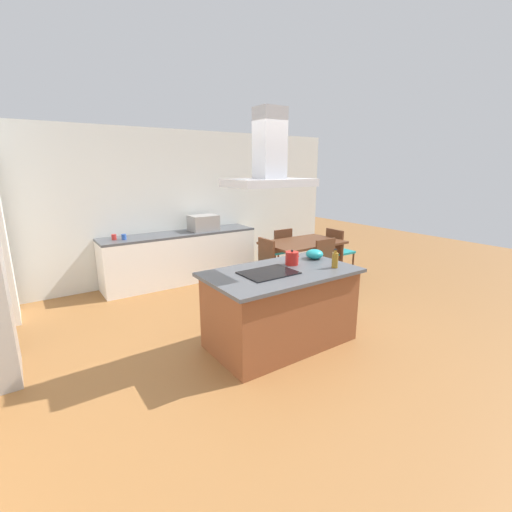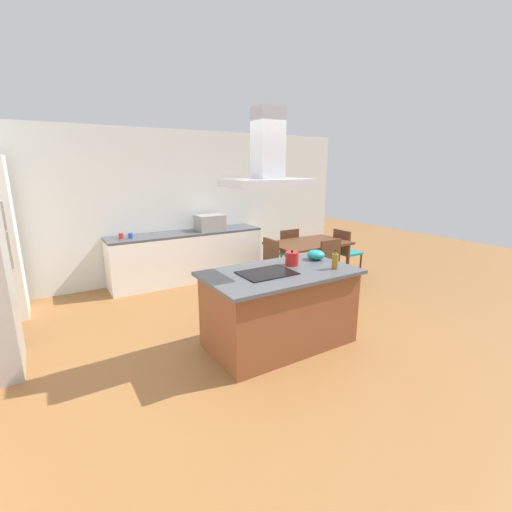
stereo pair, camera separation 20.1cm
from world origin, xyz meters
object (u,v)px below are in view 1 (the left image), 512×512
Objects in this scene: chair_facing_back_wall at (280,248)px; chair_facing_island at (329,263)px; tea_kettle at (292,258)px; countertop_microwave at (203,223)px; dining_table at (303,246)px; chair_at_left_end at (261,262)px; chair_at_right_end at (338,248)px; cooktop at (269,273)px; range_hood at (270,162)px; mixing_bowl at (314,254)px; coffee_mug_blue at (124,237)px; coffee_mug_red at (114,237)px; olive_oil_bottle at (335,260)px.

chair_facing_back_wall and chair_facing_island have the same top height.
tea_kettle is 2.76m from countertop_microwave.
chair_facing_island reaches higher than dining_table.
chair_at_left_end is at bearing 180.00° from dining_table.
chair_at_right_end is at bearing 0.00° from chair_at_left_end.
tea_kettle is 0.24× the size of chair_facing_back_wall.
range_hood is (0.00, 0.00, 1.20)m from cooktop.
countertop_microwave is (-0.24, 2.70, 0.08)m from mixing_bowl.
coffee_mug_blue is at bearing 155.90° from dining_table.
chair_facing_island is 1.00× the size of chair_at_left_end.
cooktop reaches higher than chair_at_left_end.
tea_kettle is at bearing -135.64° from dining_table.
dining_table is (2.91, -1.31, -0.28)m from coffee_mug_red.
olive_oil_bottle is 2.21m from dining_table.
dining_table is 0.68m from chair_facing_back_wall.
chair_at_left_end is at bearing 83.57° from mixing_bowl.
range_hood is (-1.94, -0.93, 1.59)m from chair_facing_island.
mixing_bowl is at bearing -84.81° from countertop_microwave.
coffee_mug_red is 3.21m from dining_table.
cooktop is at bearing -140.66° from dining_table.
tea_kettle is 1.64m from chair_at_left_end.
coffee_mug_blue is 2.87m from chair_facing_back_wall.
coffee_mug_red is 0.10× the size of chair_at_left_end.
chair_facing_back_wall is at bearing 49.29° from range_hood.
mixing_bowl is 0.25× the size of chair_facing_island.
dining_table is 0.93m from chair_at_left_end.
coffee_mug_red is (-0.97, 2.90, 0.04)m from cooktop.
olive_oil_bottle is 0.25× the size of chair_facing_back_wall.
mixing_bowl is at bearing 11.88° from cooktop.
tea_kettle is 0.42× the size of countertop_microwave.
cooktop is 3.01m from chair_facing_back_wall.
tea_kettle reaches higher than chair_facing_back_wall.
dining_table is (1.49, 1.46, -0.31)m from tea_kettle.
countertop_microwave is 2.42m from chair_facing_island.
cooktop is at bearing -122.84° from chair_at_left_end.
cooktop is at bearing 161.65° from olive_oil_bottle.
olive_oil_bottle is at bearing -18.35° from cooktop.
cooktop is 3.06m from coffee_mug_red.
tea_kettle is 0.23× the size of range_hood.
olive_oil_bottle is (0.33, -0.39, 0.01)m from tea_kettle.
range_hood is at bearing -102.23° from countertop_microwave.
mixing_bowl reaches higher than chair_at_right_end.
coffee_mug_red is 3.27m from range_hood.
olive_oil_bottle is (0.78, -0.26, 0.09)m from cooktop.
coffee_mug_red is 3.01m from chair_facing_back_wall.
coffee_mug_red is 0.10× the size of chair_facing_island.
range_hood reaches higher than chair_at_right_end.
cooktop is 6.67× the size of coffee_mug_red.
chair_facing_back_wall reaches higher than dining_table.
cooktop is at bearing -163.72° from tea_kettle.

